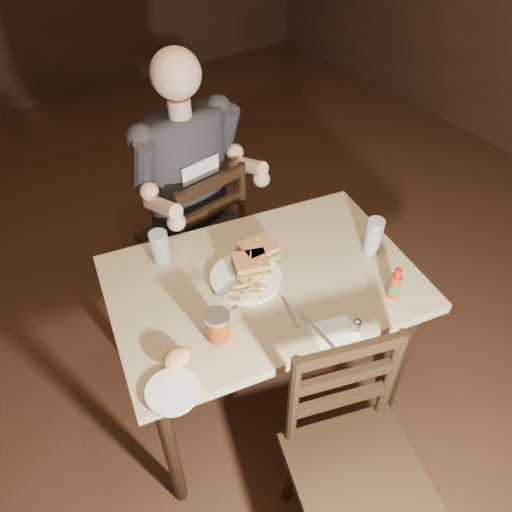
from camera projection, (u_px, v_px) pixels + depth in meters
room_shell at (196, 117)px, 1.43m from camera, size 7.00×7.00×7.00m
main_table at (263, 296)px, 1.89m from camera, size 1.24×0.94×0.77m
chair_far at (193, 238)px, 2.49m from camera, size 0.47×0.51×0.90m
chair_near at (358, 477)px, 1.62m from camera, size 0.54×0.56×0.91m
diner at (190, 159)px, 2.14m from camera, size 0.59×0.49×0.93m
dinner_plate at (246, 279)px, 1.83m from camera, size 0.30×0.30×0.01m
sandwich_left at (251, 261)px, 1.81m from camera, size 0.15×0.14×0.10m
sandwich_right at (259, 246)px, 1.87m from camera, size 0.13×0.11×0.11m
fries_pile at (246, 287)px, 1.76m from camera, size 0.26×0.20×0.04m
ketchup_dollop at (274, 256)px, 1.90m from camera, size 0.05×0.05×0.01m
glass_left at (160, 247)px, 1.87m from camera, size 0.08×0.08×0.13m
glass_right at (374, 236)px, 1.90m from camera, size 0.08×0.08×0.15m
hot_sauce at (395, 283)px, 1.73m from camera, size 0.05×0.05×0.13m
salt_shaker at (357, 326)px, 1.64m from camera, size 0.04×0.04×0.06m
syrup_dispenser at (218, 326)px, 1.61m from camera, size 0.10×0.10×0.11m
napkin at (336, 335)px, 1.64m from camera, size 0.18×0.17×0.00m
knife at (322, 335)px, 1.64m from camera, size 0.02×0.23×0.01m
fork at (290, 312)px, 1.71m from camera, size 0.05×0.14×0.00m
side_plate at (173, 392)px, 1.48m from camera, size 0.19×0.19×0.01m
bread_roll at (177, 358)px, 1.53m from camera, size 0.10×0.09×0.05m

